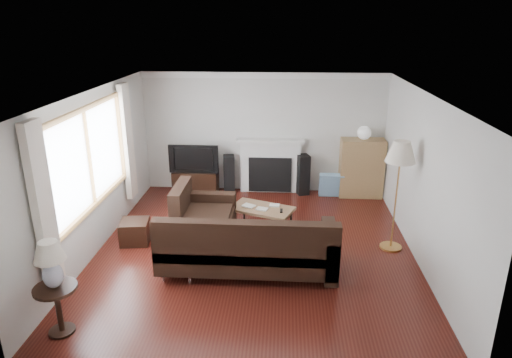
# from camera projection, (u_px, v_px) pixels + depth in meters

# --- Properties ---
(room) EXTENTS (5.10, 5.60, 2.54)m
(room) POSITION_uv_depth(u_px,v_px,m) (255.00, 176.00, 6.92)
(room) COLOR #47160F
(room) RESTS_ON ground
(window) EXTENTS (0.12, 2.74, 1.54)m
(window) POSITION_uv_depth(u_px,v_px,m) (90.00, 158.00, 6.78)
(window) COLOR olive
(window) RESTS_ON room
(curtain_near) EXTENTS (0.10, 0.35, 2.10)m
(curtain_near) POSITION_uv_depth(u_px,v_px,m) (43.00, 208.00, 5.40)
(curtain_near) COLOR white
(curtain_near) RESTS_ON room
(curtain_far) EXTENTS (0.10, 0.35, 2.10)m
(curtain_far) POSITION_uv_depth(u_px,v_px,m) (128.00, 142.00, 8.25)
(curtain_far) COLOR white
(curtain_far) RESTS_ON room
(fireplace) EXTENTS (1.40, 0.26, 1.15)m
(fireplace) POSITION_uv_depth(u_px,v_px,m) (270.00, 166.00, 9.62)
(fireplace) COLOR white
(fireplace) RESTS_ON room
(tv_stand) EXTENTS (0.94, 0.42, 0.47)m
(tv_stand) POSITION_uv_depth(u_px,v_px,m) (196.00, 181.00, 9.69)
(tv_stand) COLOR black
(tv_stand) RESTS_ON ground
(television) EXTENTS (1.03, 0.14, 0.59)m
(television) POSITION_uv_depth(u_px,v_px,m) (195.00, 157.00, 9.52)
(television) COLOR black
(television) RESTS_ON tv_stand
(speaker_left) EXTENTS (0.27, 0.30, 0.81)m
(speaker_left) POSITION_uv_depth(u_px,v_px,m) (229.00, 174.00, 9.64)
(speaker_left) COLOR black
(speaker_left) RESTS_ON ground
(speaker_right) EXTENTS (0.31, 0.34, 0.85)m
(speaker_right) POSITION_uv_depth(u_px,v_px,m) (303.00, 175.00, 9.54)
(speaker_right) COLOR black
(speaker_right) RESTS_ON ground
(bookshelf) EXTENTS (0.88, 0.42, 1.21)m
(bookshelf) POSITION_uv_depth(u_px,v_px,m) (361.00, 168.00, 9.37)
(bookshelf) COLOR #9B7648
(bookshelf) RESTS_ON ground
(globe_lamp) EXTENTS (0.27, 0.27, 0.27)m
(globe_lamp) POSITION_uv_depth(u_px,v_px,m) (364.00, 133.00, 9.13)
(globe_lamp) COLOR white
(globe_lamp) RESTS_ON bookshelf
(sectional_sofa) EXTENTS (2.76, 2.02, 0.89)m
(sectional_sofa) POSITION_uv_depth(u_px,v_px,m) (248.00, 243.00, 6.59)
(sectional_sofa) COLOR black
(sectional_sofa) RESTS_ON ground
(coffee_table) EXTENTS (1.19, 0.92, 0.41)m
(coffee_table) POSITION_uv_depth(u_px,v_px,m) (262.00, 218.00, 7.98)
(coffee_table) COLOR brown
(coffee_table) RESTS_ON ground
(footstool) EXTENTS (0.51, 0.51, 0.38)m
(footstool) POSITION_uv_depth(u_px,v_px,m) (135.00, 232.00, 7.52)
(footstool) COLOR black
(footstool) RESTS_ON ground
(floor_lamp) EXTENTS (0.55, 0.55, 1.79)m
(floor_lamp) POSITION_uv_depth(u_px,v_px,m) (396.00, 197.00, 7.10)
(floor_lamp) COLOR #BA8440
(floor_lamp) RESTS_ON ground
(side_table) EXTENTS (0.49, 0.49, 0.61)m
(side_table) POSITION_uv_depth(u_px,v_px,m) (59.00, 310.00, 5.32)
(side_table) COLOR black
(side_table) RESTS_ON ground
(table_lamp) EXTENTS (0.35, 0.35, 0.57)m
(table_lamp) POSITION_uv_depth(u_px,v_px,m) (51.00, 265.00, 5.12)
(table_lamp) COLOR silver
(table_lamp) RESTS_ON side_table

